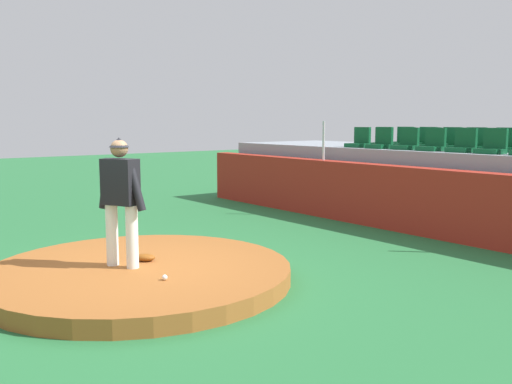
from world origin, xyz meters
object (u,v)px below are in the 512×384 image
stadium_chair_3 (433,144)px  stadium_chair_5 (492,146)px  stadium_chair_18 (504,143)px  stadium_chair_0 (359,141)px  stadium_chair_15 (426,140)px  stadium_chair_17 (474,142)px  stadium_chair_4 (463,145)px  stadium_chair_7 (381,140)px  stadium_chair_11 (486,144)px  stadium_chair_1 (381,142)px  stadium_chair_16 (450,141)px  stadium_chair_8 (404,141)px  pitcher (121,192)px  stadium_chair_14 (403,140)px  stadium_chair_9 (429,142)px  baseball (165,277)px  stadium_chair_10 (456,143)px  fielding_glove (145,257)px  stadium_chair_2 (407,143)px

stadium_chair_3 → stadium_chair_5: bearing=-179.9°
stadium_chair_3 → stadium_chair_18: size_ratio=1.00×
stadium_chair_0 → stadium_chair_15: 1.89m
stadium_chair_3 → stadium_chair_17: same height
stadium_chair_0 → stadium_chair_17: (2.06, 1.71, 0.00)m
stadium_chair_4 → stadium_chair_7: same height
stadium_chair_11 → stadium_chair_18: size_ratio=1.00×
stadium_chair_1 → stadium_chair_3: size_ratio=1.00×
stadium_chair_16 → stadium_chair_17: same height
stadium_chair_0 → stadium_chair_7: same height
stadium_chair_8 → stadium_chair_17: size_ratio=1.00×
stadium_chair_7 → stadium_chair_1: bearing=128.8°
stadium_chair_8 → pitcher: bearing=99.1°
stadium_chair_14 → stadium_chair_16: same height
stadium_chair_4 → stadium_chair_9: (-1.41, 0.86, 0.00)m
stadium_chair_16 → baseball: bearing=100.1°
stadium_chair_3 → stadium_chair_11: size_ratio=1.00×
stadium_chair_1 → stadium_chair_10: bearing=-146.6°
pitcher → stadium_chair_4: bearing=58.0°
baseball → stadium_chair_17: size_ratio=0.15×
pitcher → stadium_chair_10: (0.12, 8.11, 0.51)m
stadium_chair_1 → stadium_chair_9: 1.15m
stadium_chair_10 → stadium_chair_14: bearing=-22.3°
stadium_chair_5 → stadium_chair_8: size_ratio=1.00×
stadium_chair_5 → stadium_chair_16: same height
fielding_glove → stadium_chair_11: (0.92, 7.73, 1.52)m
stadium_chair_11 → stadium_chair_3: bearing=51.5°
stadium_chair_4 → stadium_chair_10: 1.11m
stadium_chair_7 → pitcher: bearing=103.8°
pitcher → stadium_chair_17: (0.08, 8.94, 0.51)m
stadium_chair_9 → stadium_chair_17: 1.06m
stadium_chair_8 → stadium_chair_17: (1.38, 0.85, 0.00)m
pitcher → stadium_chair_5: size_ratio=3.67×
stadium_chair_17 → stadium_chair_0: bearing=39.7°
stadium_chair_17 → stadium_chair_8: bearing=31.5°
stadium_chair_14 → stadium_chair_10: bearing=157.7°
stadium_chair_17 → stadium_chair_5: bearing=129.2°
stadium_chair_1 → stadium_chair_15: bearing=-89.2°
stadium_chair_4 → baseball: bearing=91.2°
stadium_chair_4 → stadium_chair_14: same height
stadium_chair_2 → stadium_chair_4: (1.41, 0.01, 0.00)m
stadium_chair_0 → stadium_chair_17: bearing=-140.3°
stadium_chair_8 → stadium_chair_10: same height
stadium_chair_8 → stadium_chair_18: size_ratio=1.00×
stadium_chair_10 → stadium_chair_14: size_ratio=1.00×
stadium_chair_7 → stadium_chair_11: same height
stadium_chair_3 → stadium_chair_14: size_ratio=1.00×
stadium_chair_14 → stadium_chair_16: (1.42, -0.00, 0.00)m
stadium_chair_2 → stadium_chair_15: (-0.72, 1.76, 0.00)m
stadium_chair_4 → stadium_chair_8: size_ratio=1.00×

